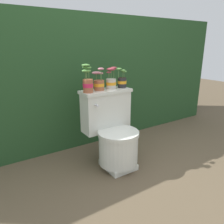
{
  "coord_description": "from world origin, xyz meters",
  "views": [
    {
      "loc": [
        -1.06,
        -1.55,
        1.18
      ],
      "look_at": [
        0.04,
        0.16,
        0.55
      ],
      "focal_mm": 35.0,
      "sensor_mm": 36.0,
      "label": 1
    }
  ],
  "objects_px": {
    "potted_plant_midright": "(122,81)",
    "potted_plant_midleft": "(99,83)",
    "potted_plant_left": "(88,82)",
    "toilet": "(113,132)",
    "potted_plant_middle": "(111,81)"
  },
  "relations": [
    {
      "from": "potted_plant_midright",
      "to": "potted_plant_midleft",
      "type": "bearing_deg",
      "value": 177.36
    },
    {
      "from": "toilet",
      "to": "potted_plant_midright",
      "type": "bearing_deg",
      "value": 34.8
    },
    {
      "from": "potted_plant_midleft",
      "to": "potted_plant_midright",
      "type": "height_order",
      "value": "potted_plant_midleft"
    },
    {
      "from": "toilet",
      "to": "potted_plant_midright",
      "type": "xyz_separation_m",
      "value": [
        0.2,
        0.14,
        0.48
      ]
    },
    {
      "from": "potted_plant_left",
      "to": "potted_plant_midright",
      "type": "distance_m",
      "value": 0.41
    },
    {
      "from": "potted_plant_midleft",
      "to": "potted_plant_midright",
      "type": "relative_size",
      "value": 1.09
    },
    {
      "from": "toilet",
      "to": "potted_plant_midleft",
      "type": "height_order",
      "value": "potted_plant_midleft"
    },
    {
      "from": "potted_plant_midright",
      "to": "toilet",
      "type": "bearing_deg",
      "value": -145.2
    },
    {
      "from": "potted_plant_left",
      "to": "potted_plant_middle",
      "type": "relative_size",
      "value": 1.21
    },
    {
      "from": "potted_plant_left",
      "to": "potted_plant_midright",
      "type": "height_order",
      "value": "potted_plant_left"
    },
    {
      "from": "potted_plant_left",
      "to": "potted_plant_midleft",
      "type": "bearing_deg",
      "value": 16.2
    },
    {
      "from": "potted_plant_middle",
      "to": "potted_plant_midright",
      "type": "height_order",
      "value": "potted_plant_middle"
    },
    {
      "from": "toilet",
      "to": "potted_plant_left",
      "type": "bearing_deg",
      "value": 151.3
    },
    {
      "from": "toilet",
      "to": "potted_plant_left",
      "type": "xyz_separation_m",
      "value": [
        -0.21,
        0.11,
        0.5
      ]
    },
    {
      "from": "toilet",
      "to": "potted_plant_left",
      "type": "distance_m",
      "value": 0.55
    }
  ]
}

